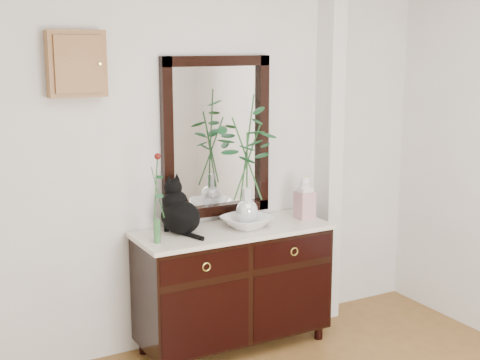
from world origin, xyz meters
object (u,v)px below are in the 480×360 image
sideboard (233,281)px  ginger_jar (305,197)px  lotus_bowl (247,222)px  cat (180,206)px

sideboard → ginger_jar: ginger_jar is taller
ginger_jar → sideboard: bearing=178.7°
lotus_bowl → ginger_jar: ginger_jar is taller
ginger_jar → cat: bearing=175.4°
lotus_bowl → cat: bearing=168.7°
cat → ginger_jar: 0.93m
sideboard → ginger_jar: size_ratio=4.27×
lotus_bowl → ginger_jar: 0.49m
sideboard → ginger_jar: 0.78m
lotus_bowl → ginger_jar: bearing=1.7°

